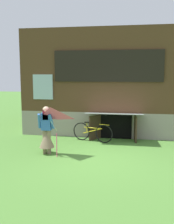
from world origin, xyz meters
TOP-DOWN VIEW (x-y plane):
  - ground_plane at (0.00, 0.00)m, footprint 60.00×60.00m
  - log_house at (-0.00, 5.71)m, footprint 7.87×6.54m
  - person at (-1.88, 0.38)m, footprint 0.61×0.53m
  - kite at (-1.55, -0.19)m, footprint 0.95×1.02m
  - bicycle_yellow at (-0.55, 2.31)m, footprint 1.73×0.55m

SIDE VIEW (x-z plane):
  - ground_plane at x=0.00m, z-range 0.00..0.00m
  - bicycle_yellow at x=-0.55m, z-range -0.01..0.80m
  - person at x=-1.88m, z-range -0.13..1.55m
  - kite at x=-1.55m, z-range 0.52..2.13m
  - log_house at x=0.00m, z-range 0.00..4.76m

